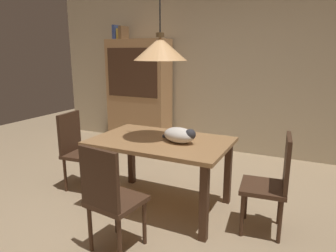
{
  "coord_description": "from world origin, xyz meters",
  "views": [
    {
      "loc": [
        1.41,
        -2.3,
        1.62
      ],
      "look_at": [
        0.01,
        0.58,
        0.85
      ],
      "focal_mm": 32.5,
      "sensor_mm": 36.0,
      "label": 1
    }
  ],
  "objects_px": {
    "dining_table": "(161,149)",
    "book_brown_thick": "(124,33)",
    "chair_near_front": "(110,196)",
    "pendant_lamp": "(160,49)",
    "hutch_bookcase": "(139,95)",
    "book_blue_wide": "(117,32)",
    "chair_right_side": "(273,180)",
    "book_yellow_short": "(120,34)",
    "chair_left_side": "(78,147)",
    "cat_sleeping": "(180,135)"
  },
  "relations": [
    {
      "from": "cat_sleeping",
      "to": "book_brown_thick",
      "type": "distance_m",
      "value": 2.97
    },
    {
      "from": "chair_right_side",
      "to": "book_blue_wide",
      "type": "bearing_deg",
      "value": 147.05
    },
    {
      "from": "chair_left_side",
      "to": "pendant_lamp",
      "type": "relative_size",
      "value": 0.72
    },
    {
      "from": "dining_table",
      "to": "book_blue_wide",
      "type": "height_order",
      "value": "book_blue_wide"
    },
    {
      "from": "pendant_lamp",
      "to": "book_blue_wide",
      "type": "relative_size",
      "value": 5.42
    },
    {
      "from": "chair_near_front",
      "to": "book_brown_thick",
      "type": "bearing_deg",
      "value": 121.2
    },
    {
      "from": "chair_near_front",
      "to": "chair_right_side",
      "type": "distance_m",
      "value": 1.44
    },
    {
      "from": "chair_right_side",
      "to": "hutch_bookcase",
      "type": "xyz_separation_m",
      "value": [
        -2.55,
        1.93,
        0.38
      ]
    },
    {
      "from": "chair_near_front",
      "to": "pendant_lamp",
      "type": "height_order",
      "value": "pendant_lamp"
    },
    {
      "from": "chair_near_front",
      "to": "book_brown_thick",
      "type": "relative_size",
      "value": 3.88
    },
    {
      "from": "pendant_lamp",
      "to": "chair_near_front",
      "type": "bearing_deg",
      "value": -90.6
    },
    {
      "from": "chair_left_side",
      "to": "book_yellow_short",
      "type": "xyz_separation_m",
      "value": [
        -0.65,
        1.94,
        1.43
      ]
    },
    {
      "from": "hutch_bookcase",
      "to": "book_yellow_short",
      "type": "bearing_deg",
      "value": 179.76
    },
    {
      "from": "book_blue_wide",
      "to": "book_yellow_short",
      "type": "distance_m",
      "value": 0.07
    },
    {
      "from": "book_yellow_short",
      "to": "chair_left_side",
      "type": "bearing_deg",
      "value": -71.39
    },
    {
      "from": "cat_sleeping",
      "to": "book_yellow_short",
      "type": "xyz_separation_m",
      "value": [
        -2.0,
        1.94,
        1.11
      ]
    },
    {
      "from": "cat_sleeping",
      "to": "book_blue_wide",
      "type": "relative_size",
      "value": 1.66
    },
    {
      "from": "dining_table",
      "to": "pendant_lamp",
      "type": "xyz_separation_m",
      "value": [
        -0.0,
        0.0,
        1.01
      ]
    },
    {
      "from": "book_blue_wide",
      "to": "book_brown_thick",
      "type": "bearing_deg",
      "value": 0.0
    },
    {
      "from": "dining_table",
      "to": "book_brown_thick",
      "type": "height_order",
      "value": "book_brown_thick"
    },
    {
      "from": "pendant_lamp",
      "to": "hutch_bookcase",
      "type": "height_order",
      "value": "pendant_lamp"
    },
    {
      "from": "cat_sleeping",
      "to": "book_yellow_short",
      "type": "height_order",
      "value": "book_yellow_short"
    },
    {
      "from": "book_yellow_short",
      "to": "pendant_lamp",
      "type": "bearing_deg",
      "value": -47.38
    },
    {
      "from": "chair_near_front",
      "to": "book_yellow_short",
      "type": "height_order",
      "value": "book_yellow_short"
    },
    {
      "from": "hutch_bookcase",
      "to": "book_yellow_short",
      "type": "relative_size",
      "value": 9.25
    },
    {
      "from": "cat_sleeping",
      "to": "book_blue_wide",
      "type": "xyz_separation_m",
      "value": [
        -2.07,
        1.94,
        1.14
      ]
    },
    {
      "from": "chair_left_side",
      "to": "book_blue_wide",
      "type": "relative_size",
      "value": 3.88
    },
    {
      "from": "chair_right_side",
      "to": "hutch_bookcase",
      "type": "distance_m",
      "value": 3.22
    },
    {
      "from": "cat_sleeping",
      "to": "pendant_lamp",
      "type": "xyz_separation_m",
      "value": [
        -0.22,
        0.01,
        0.84
      ]
    },
    {
      "from": "cat_sleeping",
      "to": "book_brown_thick",
      "type": "xyz_separation_m",
      "value": [
        -1.93,
        1.94,
        1.13
      ]
    },
    {
      "from": "chair_right_side",
      "to": "book_yellow_short",
      "type": "height_order",
      "value": "book_yellow_short"
    },
    {
      "from": "book_blue_wide",
      "to": "book_yellow_short",
      "type": "xyz_separation_m",
      "value": [
        0.06,
        0.0,
        -0.03
      ]
    },
    {
      "from": "pendant_lamp",
      "to": "dining_table",
      "type": "bearing_deg",
      "value": -86.42
    },
    {
      "from": "pendant_lamp",
      "to": "book_yellow_short",
      "type": "relative_size",
      "value": 6.5
    },
    {
      "from": "chair_near_front",
      "to": "hutch_bookcase",
      "type": "xyz_separation_m",
      "value": [
        -1.42,
        2.81,
        0.38
      ]
    },
    {
      "from": "chair_left_side",
      "to": "chair_right_side",
      "type": "bearing_deg",
      "value": 0.4
    },
    {
      "from": "cat_sleeping",
      "to": "hutch_bookcase",
      "type": "bearing_deg",
      "value": 130.28
    },
    {
      "from": "book_blue_wide",
      "to": "book_yellow_short",
      "type": "relative_size",
      "value": 1.2
    },
    {
      "from": "chair_right_side",
      "to": "pendant_lamp",
      "type": "xyz_separation_m",
      "value": [
        -1.13,
        -0.01,
        1.15
      ]
    },
    {
      "from": "cat_sleeping",
      "to": "pendant_lamp",
      "type": "bearing_deg",
      "value": 178.47
    },
    {
      "from": "dining_table",
      "to": "chair_right_side",
      "type": "distance_m",
      "value": 1.14
    },
    {
      "from": "dining_table",
      "to": "book_blue_wide",
      "type": "xyz_separation_m",
      "value": [
        -1.85,
        1.94,
        1.32
      ]
    },
    {
      "from": "cat_sleeping",
      "to": "hutch_bookcase",
      "type": "distance_m",
      "value": 2.55
    },
    {
      "from": "dining_table",
      "to": "chair_right_side",
      "type": "height_order",
      "value": "chair_right_side"
    },
    {
      "from": "book_brown_thick",
      "to": "chair_right_side",
      "type": "bearing_deg",
      "value": -34.16
    },
    {
      "from": "dining_table",
      "to": "book_brown_thick",
      "type": "bearing_deg",
      "value": 131.5
    },
    {
      "from": "book_blue_wide",
      "to": "pendant_lamp",
      "type": "bearing_deg",
      "value": -46.35
    },
    {
      "from": "cat_sleeping",
      "to": "pendant_lamp",
      "type": "distance_m",
      "value": 0.86
    },
    {
      "from": "chair_left_side",
      "to": "cat_sleeping",
      "type": "xyz_separation_m",
      "value": [
        1.35,
        0.0,
        0.32
      ]
    },
    {
      "from": "chair_left_side",
      "to": "book_yellow_short",
      "type": "distance_m",
      "value": 2.5
    }
  ]
}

